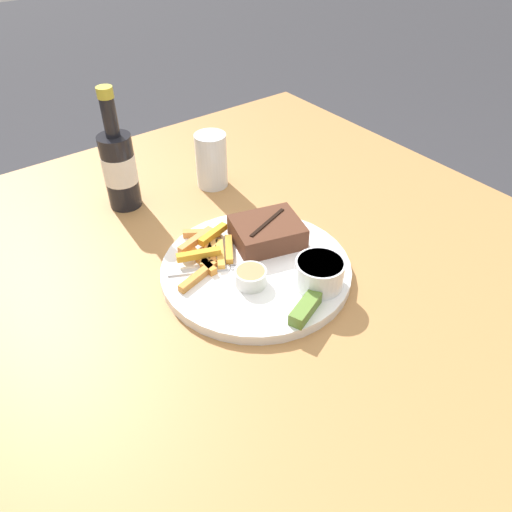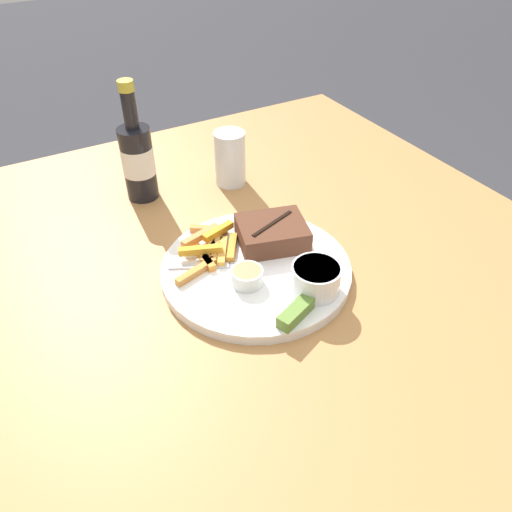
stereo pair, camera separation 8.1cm
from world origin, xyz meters
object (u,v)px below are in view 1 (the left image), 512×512
object	(u,v)px
pickle_spear	(305,309)
fork_utensil	(206,270)
steak_portion	(267,232)
beer_bottle	(119,167)
coleslaw_cup	(319,272)
dinner_plate	(256,270)
dipping_sauce_cup	(251,276)
drinking_glass	(211,160)

from	to	relation	value
pickle_spear	fork_utensil	bearing A→B (deg)	111.03
fork_utensil	steak_portion	bearing A→B (deg)	28.86
beer_bottle	fork_utensil	bearing A→B (deg)	-88.82
coleslaw_cup	fork_utensil	world-z (taller)	coleslaw_cup
dinner_plate	fork_utensil	distance (m)	0.08
pickle_spear	fork_utensil	xyz separation A→B (m)	(-0.07, 0.17, -0.01)
fork_utensil	beer_bottle	size ratio (longest dim) A/B	0.52
coleslaw_cup	dipping_sauce_cup	xyz separation A→B (m)	(-0.08, 0.07, -0.01)
coleslaw_cup	dinner_plate	bearing A→B (deg)	117.80
dinner_plate	fork_utensil	world-z (taller)	fork_utensil
steak_portion	dipping_sauce_cup	distance (m)	0.11
coleslaw_cup	dipping_sauce_cup	distance (m)	0.11
beer_bottle	steak_portion	bearing A→B (deg)	-64.51
dinner_plate	drinking_glass	distance (m)	0.31
dipping_sauce_cup	beer_bottle	bearing A→B (deg)	97.45
dinner_plate	steak_portion	xyz separation A→B (m)	(0.06, 0.04, 0.03)
steak_portion	pickle_spear	bearing A→B (deg)	-110.31
coleslaw_cup	drinking_glass	size ratio (longest dim) A/B	0.68
dipping_sauce_cup	drinking_glass	bearing A→B (deg)	67.03
dinner_plate	drinking_glass	size ratio (longest dim) A/B	2.77
coleslaw_cup	fork_utensil	distance (m)	0.18
dipping_sauce_cup	pickle_spear	bearing A→B (deg)	-76.31
steak_portion	dipping_sauce_cup	size ratio (longest dim) A/B	2.68
dinner_plate	pickle_spear	xyz separation A→B (m)	(-0.01, -0.13, 0.02)
dipping_sauce_cup	fork_utensil	world-z (taller)	dipping_sauce_cup
pickle_spear	beer_bottle	size ratio (longest dim) A/B	0.30
beer_bottle	dinner_plate	bearing A→B (deg)	-76.23
drinking_glass	pickle_spear	bearing A→B (deg)	-104.66
beer_bottle	dipping_sauce_cup	bearing A→B (deg)	-82.55
steak_portion	drinking_glass	xyz separation A→B (m)	(0.04, 0.24, 0.02)
steak_portion	coleslaw_cup	world-z (taller)	coleslaw_cup
beer_bottle	drinking_glass	distance (m)	0.19
coleslaw_cup	pickle_spear	bearing A→B (deg)	-148.95
coleslaw_cup	drinking_glass	world-z (taller)	drinking_glass
dinner_plate	dipping_sauce_cup	xyz separation A→B (m)	(-0.03, -0.03, 0.02)
drinking_glass	dinner_plate	bearing A→B (deg)	-109.41
dinner_plate	drinking_glass	xyz separation A→B (m)	(0.10, 0.28, 0.05)
dinner_plate	coleslaw_cup	size ratio (longest dim) A/B	4.09
coleslaw_cup	beer_bottle	distance (m)	0.44
fork_utensil	drinking_glass	bearing A→B (deg)	82.22
dipping_sauce_cup	beer_bottle	world-z (taller)	beer_bottle
beer_bottle	drinking_glass	xyz separation A→B (m)	(0.18, -0.04, -0.03)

